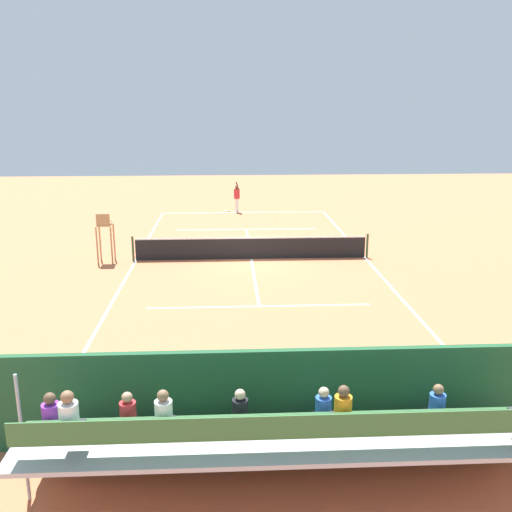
{
  "coord_description": "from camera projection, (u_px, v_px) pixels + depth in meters",
  "views": [
    {
      "loc": [
        1.04,
        24.15,
        6.6
      ],
      "look_at": [
        0.0,
        4.0,
        1.2
      ],
      "focal_mm": 40.27,
      "sensor_mm": 36.0,
      "label": 1
    }
  ],
  "objects": [
    {
      "name": "tennis_racket",
      "position": [
        226.0,
        211.0,
        36.06
      ],
      "size": [
        0.47,
        0.55,
        0.03
      ],
      "color": "black",
      "rests_on": "ground"
    },
    {
      "name": "ground_plane",
      "position": [
        251.0,
        259.0,
        25.05
      ],
      "size": [
        60.0,
        60.0,
        0.0
      ],
      "primitive_type": "plane",
      "color": "#CC7047"
    },
    {
      "name": "tennis_player",
      "position": [
        237.0,
        196.0,
        35.55
      ],
      "size": [
        0.42,
        0.55,
        1.93
      ],
      "color": "white",
      "rests_on": "ground"
    },
    {
      "name": "equipment_bag",
      "position": [
        316.0,
        417.0,
        12.12
      ],
      "size": [
        0.9,
        0.36,
        0.36
      ],
      "primitive_type": "cube",
      "color": "#B22D2D",
      "rests_on": "ground"
    },
    {
      "name": "backdrop_wall",
      "position": [
        282.0,
        397.0,
        11.29
      ],
      "size": [
        18.0,
        0.16,
        2.0
      ],
      "primitive_type": "cube",
      "color": "#235633",
      "rests_on": "ground"
    },
    {
      "name": "umpire_chair",
      "position": [
        105.0,
        232.0,
        24.17
      ],
      "size": [
        0.67,
        0.67,
        2.14
      ],
      "color": "#A88456",
      "rests_on": "ground"
    },
    {
      "name": "court_line_markings",
      "position": [
        251.0,
        259.0,
        25.09
      ],
      "size": [
        10.1,
        22.2,
        0.01
      ],
      "color": "white",
      "rests_on": "ground"
    },
    {
      "name": "courtside_bench",
      "position": [
        405.0,
        395.0,
        12.24
      ],
      "size": [
        1.8,
        0.4,
        0.93
      ],
      "color": "#9E754C",
      "rests_on": "ground"
    },
    {
      "name": "tennis_net",
      "position": [
        251.0,
        248.0,
        24.92
      ],
      "size": [
        10.3,
        0.1,
        1.07
      ],
      "color": "black",
      "rests_on": "ground"
    },
    {
      "name": "tennis_ball_far",
      "position": [
        277.0,
        222.0,
        32.76
      ],
      "size": [
        0.07,
        0.07,
        0.07
      ],
      "primitive_type": "sphere",
      "color": "#CCDB33",
      "rests_on": "ground"
    },
    {
      "name": "bleacher_stand",
      "position": [
        285.0,
        437.0,
        10.0
      ],
      "size": [
        9.06,
        2.4,
        2.48
      ],
      "color": "#B2B2B7",
      "rests_on": "ground"
    },
    {
      "name": "tennis_ball_near",
      "position": [
        248.0,
        219.0,
        33.49
      ],
      "size": [
        0.07,
        0.07,
        0.07
      ],
      "primitive_type": "sphere",
      "color": "#CCDB33",
      "rests_on": "ground"
    }
  ]
}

